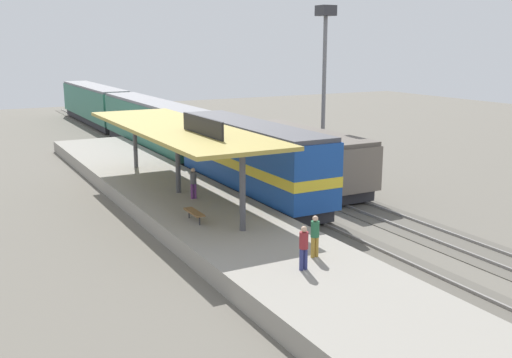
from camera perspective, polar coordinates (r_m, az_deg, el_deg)
The scene contains 14 objects.
ground_plane at distance 37.23m, azimuth 2.16°, elevation -1.44°, with size 120.00×120.00×0.00m, color #666056.
track_near at distance 36.28m, azimuth -0.57°, elevation -1.77°, with size 3.20×110.00×0.16m.
track_far at distance 38.58m, azimuth 5.49°, elevation -0.94°, with size 3.20×110.00×0.16m.
platform at distance 34.34m, azimuth -7.37°, elevation -2.01°, with size 6.00×44.00×0.90m, color gray.
station_canopy at distance 33.45m, azimuth -7.52°, elevation 4.73°, with size 5.20×18.00×4.70m.
platform_bench at distance 28.53m, azimuth -5.94°, elevation -3.20°, with size 0.44×1.70×0.50m.
locomotive at distance 35.66m, azimuth -0.49°, elevation 1.89°, with size 2.93×14.43×4.44m.
passenger_carriage_front at distance 52.06m, azimuth -9.84°, elevation 5.10°, with size 2.90×20.00×4.24m.
passenger_carriage_rear at distance 71.97m, azimuth -15.21°, elevation 6.96°, with size 2.90×20.00×4.24m.
freight_car at distance 39.00m, azimuth 4.71°, elevation 2.15°, with size 2.80×12.00×3.54m.
light_mast at distance 42.32m, azimuth 6.59°, elevation 11.71°, with size 1.10×1.10×11.70m.
person_waiting at distance 32.57m, azimuth -6.01°, elevation -0.24°, with size 0.34×0.34×1.71m.
person_walking at distance 22.39m, azimuth 4.58°, elevation -6.36°, with size 0.34×0.34×1.71m.
person_boarding at distance 23.72m, azimuth 5.66°, elevation -5.26°, with size 0.34×0.34×1.71m.
Camera 1 is at (-16.36, -31.05, 9.23)m, focal length 41.83 mm.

